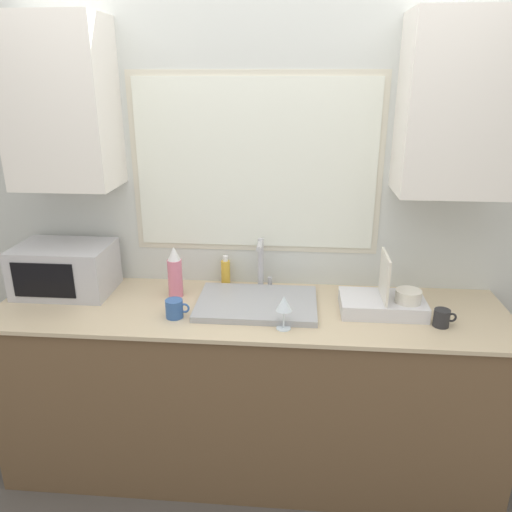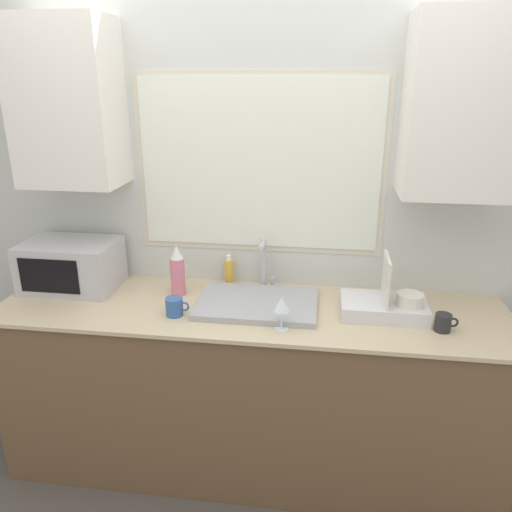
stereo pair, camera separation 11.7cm
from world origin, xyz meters
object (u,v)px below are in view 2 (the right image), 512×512
Objects in this scene: microwave at (71,265)px; soap_bottle at (229,272)px; spray_bottle at (178,271)px; wine_glass at (282,305)px; mug_near_sink at (175,307)px; faucet at (264,261)px; dish_rack at (386,305)px.

microwave reaches higher than soap_bottle.
spray_bottle is 1.66× the size of wine_glass.
spray_bottle is at bearing 151.24° from wine_glass.
mug_near_sink is 0.71× the size of wine_glass.
microwave is at bearing 164.45° from wine_glass.
soap_bottle is 1.47× the size of mug_near_sink.
spray_bottle is at bearing -162.78° from faucet.
faucet is 0.69× the size of dish_rack.
mug_near_sink is (-0.18, -0.40, -0.03)m from soap_bottle.
soap_bottle is at bearing 65.53° from mug_near_sink.
spray_bottle is at bearing 102.26° from mug_near_sink.
dish_rack is 3.49× the size of mug_near_sink.
wine_glass is (0.33, -0.47, 0.04)m from soap_bottle.
faucet is at bearing -8.87° from soap_bottle.
spray_bottle is at bearing 174.77° from dish_rack.
faucet is 2.40× the size of mug_near_sink.
mug_near_sink is at bearing -77.74° from spray_bottle.
microwave is 4.20× the size of mug_near_sink.
faucet reaches higher than microwave.
wine_glass is at bearing -15.55° from microwave.
microwave is 1.19m from wine_glass.
microwave is 2.86× the size of soap_bottle.
spray_bottle reaches higher than microwave.
faucet is at bearing 6.97° from microwave.
microwave is 1.20× the size of dish_rack.
spray_bottle reaches higher than soap_bottle.
microwave is at bearing -173.03° from faucet.
dish_rack is at bearing -17.81° from soap_bottle.
microwave is (-1.01, -0.12, -0.03)m from faucet.
dish_rack is 0.53m from wine_glass.
faucet is at bearing 106.90° from wine_glass.
mug_near_sink is (0.05, -0.24, -0.08)m from spray_bottle.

